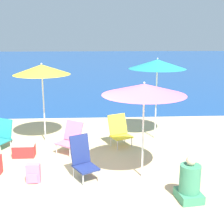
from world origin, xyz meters
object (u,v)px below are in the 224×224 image
at_px(beach_umbrella_pink, 144,90).
at_px(person_seated_near, 190,183).
at_px(beach_chair_navy, 83,158).
at_px(cooler_box, 24,149).
at_px(beach_umbrella_yellow, 42,70).
at_px(backpack_pink, 33,173).
at_px(beach_umbrella_teal, 157,64).
at_px(beach_chair_pink, 71,137).
at_px(beach_chair_teal, 2,135).
at_px(beach_chair_yellow, 119,130).

relative_size(beach_umbrella_pink, person_seated_near, 2.38).
relative_size(beach_chair_navy, cooler_box, 1.67).
bearing_deg(beach_umbrella_yellow, beach_chair_navy, -64.16).
xyz_separation_m(beach_umbrella_pink, person_seated_near, (0.71, -0.99, -1.52)).
xyz_separation_m(beach_chair_navy, person_seated_near, (1.95, -1.02, -0.10)).
relative_size(person_seated_near, backpack_pink, 2.12).
distance_m(beach_umbrella_teal, beach_chair_pink, 3.04).
distance_m(beach_umbrella_pink, beach_chair_pink, 2.61).
xyz_separation_m(beach_umbrella_pink, beach_chair_teal, (-3.43, 1.93, -1.51)).
xyz_separation_m(person_seated_near, backpack_pink, (-2.94, 0.83, -0.14)).
bearing_deg(person_seated_near, beach_chair_teal, 137.26).
distance_m(beach_umbrella_pink, backpack_pink, 2.78).
distance_m(beach_chair_navy, person_seated_near, 2.20).
xyz_separation_m(beach_umbrella_pink, beach_chair_navy, (-1.24, 0.03, -1.43)).
height_order(beach_chair_teal, beach_chair_navy, beach_chair_navy).
bearing_deg(beach_chair_navy, beach_chair_pink, 74.55).
bearing_deg(beach_umbrella_pink, beach_umbrella_yellow, 135.06).
height_order(beach_umbrella_pink, beach_chair_pink, beach_umbrella_pink).
relative_size(beach_chair_pink, beach_chair_navy, 0.87).
bearing_deg(beach_chair_pink, beach_chair_teal, -158.56).
relative_size(beach_chair_yellow, beach_chair_teal, 1.13).
bearing_deg(beach_umbrella_pink, cooler_box, 155.53).
distance_m(beach_chair_teal, beach_chair_navy, 2.90).
relative_size(beach_chair_teal, beach_chair_pink, 0.95).
height_order(beach_chair_pink, person_seated_near, person_seated_near).
relative_size(beach_chair_pink, cooler_box, 1.46).
bearing_deg(person_seated_near, beach_chair_navy, 144.88).
distance_m(beach_umbrella_yellow, beach_chair_yellow, 2.61).
distance_m(beach_chair_yellow, beach_chair_navy, 2.08).
distance_m(beach_umbrella_pink, person_seated_near, 1.95).
bearing_deg(cooler_box, beach_chair_yellow, 15.60).
relative_size(beach_umbrella_pink, cooler_box, 3.77).
height_order(beach_umbrella_yellow, beach_chair_teal, beach_umbrella_yellow).
distance_m(beach_umbrella_yellow, person_seated_near, 4.84).
bearing_deg(person_seated_near, cooler_box, 139.47).
xyz_separation_m(beach_chair_teal, beach_chair_navy, (2.19, -1.90, 0.09)).
bearing_deg(beach_umbrella_pink, beach_chair_yellow, 100.01).
distance_m(beach_umbrella_teal, backpack_pink, 4.37).
distance_m(beach_umbrella_teal, beach_chair_yellow, 2.06).
distance_m(person_seated_near, backpack_pink, 3.05).
relative_size(beach_umbrella_yellow, person_seated_near, 2.56).
bearing_deg(beach_umbrella_yellow, backpack_pink, -86.80).
bearing_deg(beach_chair_pink, person_seated_near, -11.31).
height_order(beach_umbrella_yellow, cooler_box, beach_umbrella_yellow).
bearing_deg(beach_umbrella_teal, beach_umbrella_yellow, -178.71).
relative_size(beach_umbrella_teal, beach_chair_pink, 2.93).
height_order(beach_chair_navy, cooler_box, beach_chair_navy).
xyz_separation_m(beach_umbrella_yellow, person_seated_near, (3.08, -3.35, -1.66)).
relative_size(beach_umbrella_pink, backpack_pink, 5.05).
distance_m(beach_umbrella_pink, beach_chair_teal, 4.22).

